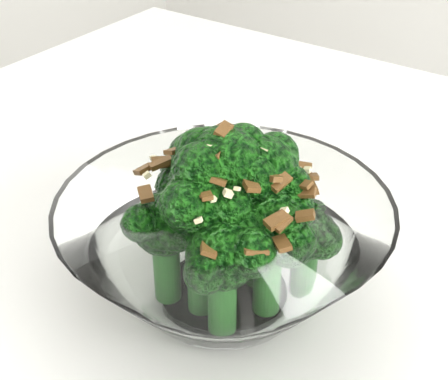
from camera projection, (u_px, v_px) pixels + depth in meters
The scene contains 2 objects.
table at pixel (422, 370), 0.53m from camera, with size 1.23×0.84×0.75m.
broccoli_dish at pixel (225, 240), 0.46m from camera, with size 0.22×0.22×0.14m.
Camera 1 is at (0.05, -0.25, 1.08)m, focal length 55.00 mm.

